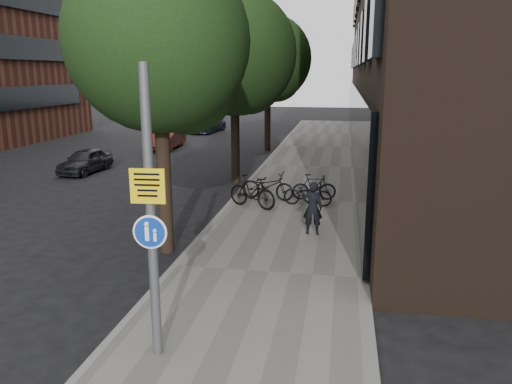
% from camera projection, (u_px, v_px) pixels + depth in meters
% --- Properties ---
extents(ground, '(120.00, 120.00, 0.00)m').
position_uv_depth(ground, '(224.00, 354.00, 8.30)').
color(ground, black).
rests_on(ground, ground).
extents(sidewalk, '(4.50, 60.00, 0.12)m').
position_uv_depth(sidewalk, '(296.00, 201.00, 17.82)').
color(sidewalk, slate).
rests_on(sidewalk, ground).
extents(curb_edge, '(0.15, 60.00, 0.13)m').
position_uv_depth(curb_edge, '(234.00, 199.00, 18.19)').
color(curb_edge, slate).
rests_on(curb_edge, ground).
extents(street_tree_near, '(4.40, 4.40, 7.50)m').
position_uv_depth(street_tree_near, '(163.00, 49.00, 11.96)').
color(street_tree_near, black).
rests_on(street_tree_near, ground).
extents(street_tree_mid, '(5.00, 5.00, 7.80)m').
position_uv_depth(street_tree_mid, '(237.00, 58.00, 20.10)').
color(street_tree_mid, black).
rests_on(street_tree_mid, ground).
extents(street_tree_far, '(5.00, 5.00, 7.80)m').
position_uv_depth(street_tree_far, '(269.00, 62.00, 28.72)').
color(street_tree_far, black).
rests_on(street_tree_far, ground).
extents(signpost, '(0.53, 0.15, 4.60)m').
position_uv_depth(signpost, '(151.00, 216.00, 7.57)').
color(signpost, '#595B5E').
rests_on(signpost, sidewalk).
extents(pedestrian, '(0.58, 0.40, 1.51)m').
position_uv_depth(pedestrian, '(313.00, 208.00, 13.89)').
color(pedestrian, black).
rests_on(pedestrian, sidewalk).
extents(parked_bike_facade_near, '(1.70, 0.72, 0.87)m').
position_uv_depth(parked_bike_facade_near, '(308.00, 193.00, 16.97)').
color(parked_bike_facade_near, black).
rests_on(parked_bike_facade_near, sidewalk).
extents(parked_bike_facade_far, '(1.60, 0.63, 0.94)m').
position_uv_depth(parked_bike_facade_far, '(314.00, 187.00, 17.70)').
color(parked_bike_facade_far, black).
rests_on(parked_bike_facade_far, sidewalk).
extents(parked_bike_curb_near, '(2.01, 1.02, 1.01)m').
position_uv_depth(parked_bike_curb_near, '(268.00, 186.00, 17.77)').
color(parked_bike_curb_near, black).
rests_on(parked_bike_curb_near, sidewalk).
extents(parked_bike_curb_far, '(1.90, 1.29, 1.12)m').
position_uv_depth(parked_bike_curb_far, '(252.00, 191.00, 16.66)').
color(parked_bike_curb_far, black).
rests_on(parked_bike_curb_far, sidewalk).
extents(parked_car_near, '(1.52, 3.34, 1.11)m').
position_uv_depth(parked_car_near, '(85.00, 161.00, 23.10)').
color(parked_car_near, black).
rests_on(parked_car_near, ground).
extents(parked_car_mid, '(1.57, 4.08, 1.33)m').
position_uv_depth(parked_car_mid, '(166.00, 138.00, 30.28)').
color(parked_car_mid, '#551F18').
rests_on(parked_car_mid, ground).
extents(parked_car_far, '(2.36, 4.74, 1.32)m').
position_uv_depth(parked_car_far, '(207.00, 123.00, 38.72)').
color(parked_car_far, '#1C2233').
rests_on(parked_car_far, ground).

